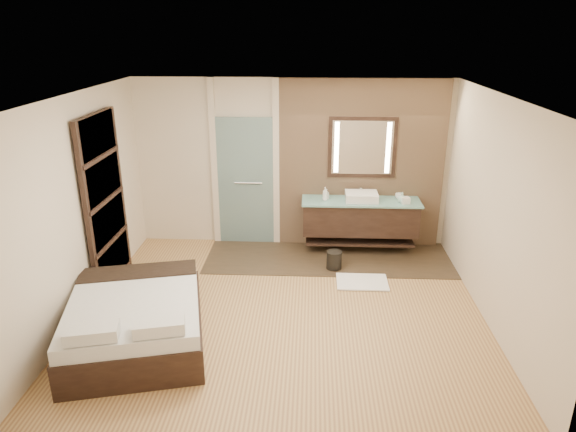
# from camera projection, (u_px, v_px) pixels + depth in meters

# --- Properties ---
(floor) EXTENTS (5.00, 5.00, 0.00)m
(floor) POSITION_uv_depth(u_px,v_px,m) (285.00, 310.00, 6.59)
(floor) COLOR #94643E
(floor) RESTS_ON ground
(tile_strip) EXTENTS (3.80, 1.30, 0.01)m
(tile_strip) POSITION_uv_depth(u_px,v_px,m) (328.00, 258.00, 8.06)
(tile_strip) COLOR #352A1D
(tile_strip) RESTS_ON floor
(stone_wall) EXTENTS (2.60, 0.08, 2.70)m
(stone_wall) POSITION_uv_depth(u_px,v_px,m) (361.00, 165.00, 8.14)
(stone_wall) COLOR tan
(stone_wall) RESTS_ON floor
(vanity) EXTENTS (1.85, 0.55, 0.88)m
(vanity) POSITION_uv_depth(u_px,v_px,m) (360.00, 217.00, 8.14)
(vanity) COLOR black
(vanity) RESTS_ON stone_wall
(mirror_unit) EXTENTS (1.06, 0.04, 0.96)m
(mirror_unit) POSITION_uv_depth(u_px,v_px,m) (362.00, 148.00, 7.99)
(mirror_unit) COLOR black
(mirror_unit) RESTS_ON stone_wall
(frosted_door) EXTENTS (1.10, 0.12, 2.70)m
(frosted_door) POSITION_uv_depth(u_px,v_px,m) (246.00, 176.00, 8.29)
(frosted_door) COLOR #A2CCCB
(frosted_door) RESTS_ON floor
(shoji_partition) EXTENTS (0.06, 1.20, 2.40)m
(shoji_partition) POSITION_uv_depth(u_px,v_px,m) (106.00, 203.00, 6.84)
(shoji_partition) COLOR black
(shoji_partition) RESTS_ON floor
(bed) EXTENTS (1.84, 2.11, 0.70)m
(bed) POSITION_uv_depth(u_px,v_px,m) (136.00, 320.00, 5.82)
(bed) COLOR black
(bed) RESTS_ON floor
(bath_mat) EXTENTS (0.72, 0.50, 0.02)m
(bath_mat) POSITION_uv_depth(u_px,v_px,m) (362.00, 282.00, 7.28)
(bath_mat) COLOR white
(bath_mat) RESTS_ON floor
(waste_bin) EXTENTS (0.26, 0.26, 0.28)m
(waste_bin) POSITION_uv_depth(u_px,v_px,m) (334.00, 260.00, 7.66)
(waste_bin) COLOR black
(waste_bin) RESTS_ON floor
(tissue_box) EXTENTS (0.14, 0.14, 0.10)m
(tissue_box) POSITION_uv_depth(u_px,v_px,m) (405.00, 200.00, 7.87)
(tissue_box) COLOR silver
(tissue_box) RESTS_ON vanity
(soap_bottle_a) EXTENTS (0.10, 0.10, 0.21)m
(soap_bottle_a) POSITION_uv_depth(u_px,v_px,m) (325.00, 194.00, 8.00)
(soap_bottle_a) COLOR white
(soap_bottle_a) RESTS_ON vanity
(soap_bottle_b) EXTENTS (0.09, 0.10, 0.16)m
(soap_bottle_b) POSITION_uv_depth(u_px,v_px,m) (326.00, 194.00, 8.08)
(soap_bottle_b) COLOR #B2B2B2
(soap_bottle_b) RESTS_ON vanity
(soap_bottle_c) EXTENTS (0.15, 0.15, 0.16)m
(soap_bottle_c) POSITION_uv_depth(u_px,v_px,m) (402.00, 197.00, 7.90)
(soap_bottle_c) COLOR #A2CCC3
(soap_bottle_c) RESTS_ON vanity
(cup) EXTENTS (0.15, 0.15, 0.09)m
(cup) POSITION_uv_depth(u_px,v_px,m) (399.00, 196.00, 8.10)
(cup) COLOR white
(cup) RESTS_ON vanity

